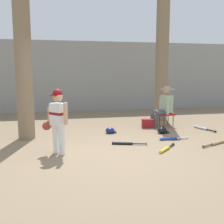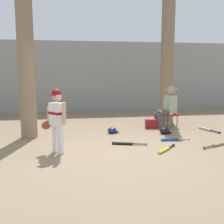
{
  "view_description": "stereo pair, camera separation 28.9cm",
  "coord_description": "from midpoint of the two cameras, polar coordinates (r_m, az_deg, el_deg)",
  "views": [
    {
      "loc": [
        -1.08,
        -5.02,
        1.63
      ],
      "look_at": [
        0.14,
        0.75,
        0.75
      ],
      "focal_mm": 43.29,
      "sensor_mm": 36.0,
      "label": 1
    },
    {
      "loc": [
        -0.8,
        -5.08,
        1.63
      ],
      "look_at": [
        0.14,
        0.75,
        0.75
      ],
      "focal_mm": 43.29,
      "sensor_mm": 36.0,
      "label": 2
    }
  ],
  "objects": [
    {
      "name": "ground_plane",
      "position": [
        5.39,
        1.3,
        -9.12
      ],
      "size": [
        60.0,
        60.0,
        0.0
      ],
      "primitive_type": "plane",
      "color": "#7F6B51"
    },
    {
      "name": "bat_aluminum_silver",
      "position": [
        8.09,
        20.31,
        -3.43
      ],
      "size": [
        0.26,
        0.78,
        0.07
      ],
      "color": "#B7BCC6",
      "rests_on": "ground"
    },
    {
      "name": "tree_behind_spectator",
      "position": [
        9.22,
        12.43,
        9.34
      ],
      "size": [
        0.69,
        0.69,
        4.3
      ],
      "color": "#7F6B51",
      "rests_on": "ground"
    },
    {
      "name": "concrete_back_wall",
      "position": [
        11.35,
        -4.47,
        7.46
      ],
      "size": [
        18.0,
        0.36,
        2.86
      ],
      "primitive_type": "cube",
      "color": "gray",
      "rests_on": "ground"
    },
    {
      "name": "bat_blue_youth",
      "position": [
        6.66,
        13.79,
        -5.63
      ],
      "size": [
        0.72,
        0.07,
        0.07
      ],
      "color": "#2347AD",
      "rests_on": "ground"
    },
    {
      "name": "seated_spectator",
      "position": [
        8.14,
        12.64,
        1.3
      ],
      "size": [
        0.67,
        0.54,
        1.2
      ],
      "color": "#47474C",
      "rests_on": "ground"
    },
    {
      "name": "folding_stool",
      "position": [
        8.22,
        13.19,
        -0.59
      ],
      "size": [
        0.44,
        0.44,
        0.41
      ],
      "color": "red",
      "rests_on": "ground"
    },
    {
      "name": "bat_black_composite",
      "position": [
        6.13,
        4.15,
        -6.65
      ],
      "size": [
        0.77,
        0.28,
        0.07
      ],
      "color": "black",
      "rests_on": "ground"
    },
    {
      "name": "young_ballplayer",
      "position": [
        5.46,
        -10.19,
        -0.99
      ],
      "size": [
        0.54,
        0.48,
        1.31
      ],
      "color": "white",
      "rests_on": "ground"
    },
    {
      "name": "tree_near_player",
      "position": [
        6.92,
        -16.7,
        14.18
      ],
      "size": [
        0.6,
        0.6,
        5.32
      ],
      "color": "#7F6B51",
      "rests_on": "ground"
    },
    {
      "name": "bat_yellow_trainer",
      "position": [
        5.77,
        12.53,
        -7.79
      ],
      "size": [
        0.56,
        0.55,
        0.07
      ],
      "color": "yellow",
      "rests_on": "ground"
    },
    {
      "name": "bat_wood_tan",
      "position": [
        6.52,
        22.71,
        -6.36
      ],
      "size": [
        0.74,
        0.39,
        0.07
      ],
      "color": "tan",
      "rests_on": "ground"
    },
    {
      "name": "batting_helmet_navy",
      "position": [
        7.23,
        1.2,
        -3.95
      ],
      "size": [
        0.29,
        0.22,
        0.17
      ],
      "color": "navy",
      "rests_on": "ground"
    },
    {
      "name": "handbag_beside_stool",
      "position": [
        7.97,
        9.31,
        -2.47
      ],
      "size": [
        0.36,
        0.22,
        0.26
      ],
      "primitive_type": "cube",
      "rotation": [
        0.0,
        0.0,
        -0.13
      ],
      "color": "maroon",
      "rests_on": "ground"
    },
    {
      "name": "batting_helmet_black",
      "position": [
        7.32,
        12.22,
        -3.95
      ],
      "size": [
        0.31,
        0.24,
        0.18
      ],
      "color": "black",
      "rests_on": "ground"
    }
  ]
}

